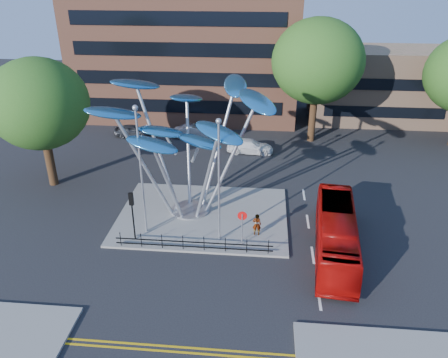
# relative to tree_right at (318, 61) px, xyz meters

# --- Properties ---
(ground) EXTENTS (120.00, 120.00, 0.00)m
(ground) POSITION_rel_tree_right_xyz_m (-8.00, -22.00, -8.04)
(ground) COLOR black
(ground) RESTS_ON ground
(traffic_island) EXTENTS (12.00, 9.00, 0.15)m
(traffic_island) POSITION_rel_tree_right_xyz_m (-9.00, -16.00, -7.96)
(traffic_island) COLOR slate
(traffic_island) RESTS_ON ground
(double_yellow_near) EXTENTS (40.00, 0.12, 0.01)m
(double_yellow_near) POSITION_rel_tree_right_xyz_m (-8.00, -28.00, -8.03)
(double_yellow_near) COLOR gold
(double_yellow_near) RESTS_ON ground
(double_yellow_far) EXTENTS (40.00, 0.12, 0.01)m
(double_yellow_far) POSITION_rel_tree_right_xyz_m (-8.00, -28.30, -8.03)
(double_yellow_far) COLOR gold
(double_yellow_far) RESTS_ON ground
(low_building_near) EXTENTS (15.00, 8.00, 8.00)m
(low_building_near) POSITION_rel_tree_right_xyz_m (8.00, 8.00, -4.04)
(low_building_near) COLOR tan
(low_building_near) RESTS_ON ground
(tree_right) EXTENTS (8.80, 8.80, 12.11)m
(tree_right) POSITION_rel_tree_right_xyz_m (0.00, 0.00, 0.00)
(tree_right) COLOR black
(tree_right) RESTS_ON ground
(tree_left) EXTENTS (7.60, 7.60, 10.32)m
(tree_left) POSITION_rel_tree_right_xyz_m (-22.00, -12.00, -1.24)
(tree_left) COLOR black
(tree_left) RESTS_ON ground
(leaf_sculpture) EXTENTS (12.72, 9.54, 9.51)m
(leaf_sculpture) POSITION_rel_tree_right_xyz_m (-10.07, -15.32, -1.16)
(leaf_sculpture) COLOR #9EA0A5
(leaf_sculpture) RESTS_ON traffic_island
(street_lamp_left) EXTENTS (0.36, 0.36, 8.80)m
(street_lamp_left) POSITION_rel_tree_right_xyz_m (-12.50, -18.50, -2.68)
(street_lamp_left) COLOR #9EA0A5
(street_lamp_left) RESTS_ON traffic_island
(street_lamp_right) EXTENTS (0.36, 0.36, 8.30)m
(street_lamp_right) POSITION_rel_tree_right_xyz_m (-7.50, -19.00, -2.94)
(street_lamp_right) COLOR #9EA0A5
(street_lamp_right) RESTS_ON traffic_island
(traffic_light_island) EXTENTS (0.28, 0.18, 3.42)m
(traffic_light_island) POSITION_rel_tree_right_xyz_m (-13.00, -19.50, -5.42)
(traffic_light_island) COLOR black
(traffic_light_island) RESTS_ON traffic_island
(no_entry_sign_island) EXTENTS (0.60, 0.10, 2.45)m
(no_entry_sign_island) POSITION_rel_tree_right_xyz_m (-6.00, -19.48, -6.22)
(no_entry_sign_island) COLOR #9EA0A5
(no_entry_sign_island) RESTS_ON traffic_island
(pedestrian_railing_front) EXTENTS (10.00, 0.06, 1.00)m
(pedestrian_railing_front) POSITION_rel_tree_right_xyz_m (-9.00, -20.30, -7.48)
(pedestrian_railing_front) COLOR black
(pedestrian_railing_front) RESTS_ON traffic_island
(red_bus) EXTENTS (3.24, 9.93, 2.72)m
(red_bus) POSITION_rel_tree_right_xyz_m (-0.16, -19.49, -6.68)
(red_bus) COLOR #A30907
(red_bus) RESTS_ON ground
(pedestrian) EXTENTS (0.58, 0.39, 1.57)m
(pedestrian) POSITION_rel_tree_right_xyz_m (-5.09, -18.22, -7.10)
(pedestrian) COLOR gray
(pedestrian) RESTS_ON traffic_island
(parked_car_left) EXTENTS (3.90, 1.95, 1.28)m
(parked_car_left) POSITION_rel_tree_right_xyz_m (-18.62, -0.54, -7.40)
(parked_car_left) COLOR #3A3C41
(parked_car_left) RESTS_ON ground
(parked_car_mid) EXTENTS (4.19, 1.72, 1.35)m
(parked_car_mid) POSITION_rel_tree_right_xyz_m (-12.11, -0.35, -7.36)
(parked_car_mid) COLOR #B5B9BE
(parked_car_mid) RESTS_ON ground
(parked_car_right) EXTENTS (4.49, 1.93, 1.29)m
(parked_car_right) POSITION_rel_tree_right_xyz_m (-6.11, -3.79, -7.39)
(parked_car_right) COLOR silver
(parked_car_right) RESTS_ON ground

